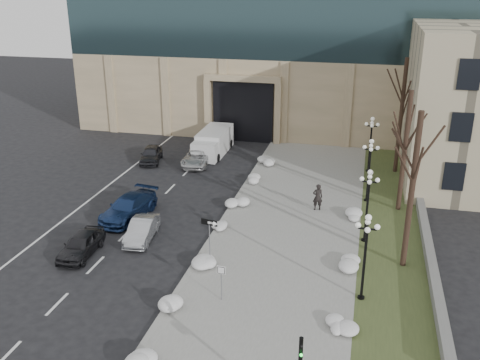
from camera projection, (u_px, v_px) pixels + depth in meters
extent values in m
plane|color=black|center=(164.00, 349.00, 23.52)|extent=(160.00, 160.00, 0.00)
cube|color=#979691|center=(291.00, 223.00, 35.44)|extent=(9.00, 40.00, 0.12)
cube|color=#979691|center=(225.00, 216.00, 36.43)|extent=(0.30, 40.00, 0.14)
cube|color=#394522|center=(392.00, 234.00, 34.01)|extent=(4.00, 40.00, 0.10)
cube|color=slate|center=(423.00, 220.00, 35.28)|extent=(0.50, 30.00, 0.70)
cube|color=tan|center=(281.00, 84.00, 60.68)|extent=(40.00, 20.00, 8.00)
cube|color=black|center=(246.00, 109.00, 53.30)|extent=(6.00, 2.50, 6.00)
cube|color=tan|center=(242.00, 78.00, 50.85)|extent=(7.50, 0.60, 0.60)
cube|color=tan|center=(208.00, 110.00, 52.80)|extent=(0.60, 0.60, 6.00)
cube|color=tan|center=(278.00, 114.00, 51.26)|extent=(0.60, 0.60, 6.00)
cube|color=black|center=(454.00, 176.00, 36.80)|extent=(1.40, 0.25, 2.00)
cube|color=black|center=(461.00, 127.00, 35.55)|extent=(1.40, 0.25, 2.00)
cube|color=black|center=(469.00, 74.00, 34.31)|extent=(1.40, 0.25, 2.00)
imported|color=black|center=(81.00, 244.00, 31.31)|extent=(1.83, 4.10, 1.37)
imported|color=#989B9F|center=(142.00, 230.00, 33.17)|extent=(1.84, 4.06, 1.29)
imported|color=navy|center=(128.00, 207.00, 36.14)|extent=(2.85, 5.45, 1.51)
imported|color=#B8B8B8|center=(197.00, 157.00, 46.50)|extent=(2.64, 4.92, 1.31)
imported|color=#2A2B2F|center=(151.00, 154.00, 47.17)|extent=(2.50, 4.32, 1.38)
imported|color=black|center=(318.00, 197.00, 37.02)|extent=(0.79, 0.63, 1.90)
cube|color=silver|center=(215.00, 140.00, 49.90)|extent=(2.36, 5.29, 2.11)
cube|color=silver|center=(205.00, 152.00, 47.06)|extent=(2.23, 1.70, 1.69)
cylinder|color=black|center=(195.00, 156.00, 47.68)|extent=(0.27, 0.74, 0.74)
cylinder|color=black|center=(218.00, 158.00, 47.23)|extent=(0.27, 0.74, 0.74)
cylinder|color=black|center=(209.00, 142.00, 51.80)|extent=(0.27, 0.74, 0.74)
cylinder|color=black|center=(230.00, 143.00, 51.35)|extent=(0.27, 0.74, 0.74)
cylinder|color=slate|center=(210.00, 243.00, 30.06)|extent=(0.06, 0.06, 2.71)
cube|color=black|center=(209.00, 222.00, 29.62)|extent=(0.98, 0.22, 0.33)
cube|color=white|center=(211.00, 223.00, 29.54)|extent=(0.46, 0.10, 0.13)
cone|color=white|center=(216.00, 224.00, 29.43)|extent=(0.28, 0.31, 0.27)
cylinder|color=slate|center=(221.00, 284.00, 26.63)|extent=(0.05, 0.05, 2.00)
cube|color=white|center=(221.00, 270.00, 26.34)|extent=(0.44, 0.06, 0.44)
cube|color=black|center=(221.00, 270.00, 26.32)|extent=(0.38, 0.03, 0.38)
cube|color=white|center=(221.00, 270.00, 26.32)|extent=(0.33, 0.03, 0.33)
imported|color=black|center=(301.00, 353.00, 18.55)|extent=(0.35, 0.86, 0.17)
sphere|color=#19E533|center=(301.00, 355.00, 18.40)|extent=(0.11, 0.11, 0.11)
ellipsoid|color=silver|center=(177.00, 303.00, 26.31)|extent=(1.10, 1.60, 0.36)
ellipsoid|color=silver|center=(204.00, 266.00, 29.70)|extent=(1.10, 1.60, 0.36)
ellipsoid|color=silver|center=(222.00, 227.00, 34.31)|extent=(1.10, 1.60, 0.36)
ellipsoid|color=silver|center=(236.00, 205.00, 37.58)|extent=(1.10, 1.60, 0.36)
ellipsoid|color=silver|center=(253.00, 180.00, 42.31)|extent=(1.10, 1.60, 0.36)
ellipsoid|color=silver|center=(265.00, 162.00, 46.46)|extent=(1.10, 1.60, 0.36)
ellipsoid|color=silver|center=(341.00, 325.00, 24.72)|extent=(1.10, 1.60, 0.36)
ellipsoid|color=silver|center=(355.00, 265.00, 29.80)|extent=(1.10, 1.60, 0.36)
ellipsoid|color=silver|center=(351.00, 216.00, 35.87)|extent=(1.10, 1.60, 0.36)
ellipsoid|color=silver|center=(264.00, 161.00, 46.65)|extent=(1.10, 1.60, 0.36)
cylinder|color=black|center=(361.00, 298.00, 27.10)|extent=(0.36, 0.36, 0.20)
cylinder|color=black|center=(364.00, 265.00, 26.43)|extent=(0.14, 0.14, 4.00)
cylinder|color=black|center=(367.00, 229.00, 25.72)|extent=(0.10, 0.90, 0.10)
cylinder|color=black|center=(367.00, 229.00, 25.72)|extent=(0.90, 0.10, 0.10)
sphere|color=white|center=(368.00, 218.00, 25.50)|extent=(0.32, 0.32, 0.32)
sphere|color=white|center=(377.00, 227.00, 25.56)|extent=(0.28, 0.28, 0.28)
sphere|color=white|center=(358.00, 225.00, 25.76)|extent=(0.28, 0.28, 0.28)
sphere|color=white|center=(368.00, 222.00, 26.07)|extent=(0.28, 0.28, 0.28)
sphere|color=white|center=(368.00, 230.00, 25.25)|extent=(0.28, 0.28, 0.28)
cylinder|color=black|center=(364.00, 241.00, 33.01)|extent=(0.36, 0.36, 0.20)
cylinder|color=black|center=(367.00, 213.00, 32.33)|extent=(0.14, 0.14, 4.00)
cylinder|color=black|center=(369.00, 182.00, 31.62)|extent=(0.10, 0.90, 0.10)
cylinder|color=black|center=(369.00, 182.00, 31.62)|extent=(0.90, 0.10, 0.10)
sphere|color=white|center=(370.00, 172.00, 31.40)|extent=(0.32, 0.32, 0.32)
sphere|color=white|center=(378.00, 180.00, 31.47)|extent=(0.28, 0.28, 0.28)
sphere|color=white|center=(362.00, 179.00, 31.66)|extent=(0.28, 0.28, 0.28)
sphere|color=white|center=(370.00, 177.00, 31.97)|extent=(0.28, 0.28, 0.28)
sphere|color=white|center=(370.00, 182.00, 31.16)|extent=(0.28, 0.28, 0.28)
cylinder|color=black|center=(366.00, 201.00, 38.91)|extent=(0.36, 0.36, 0.20)
cylinder|color=black|center=(368.00, 176.00, 38.23)|extent=(0.14, 0.14, 4.00)
cylinder|color=black|center=(371.00, 150.00, 37.52)|extent=(0.10, 0.90, 0.10)
cylinder|color=black|center=(371.00, 150.00, 37.52)|extent=(0.90, 0.10, 0.10)
sphere|color=white|center=(372.00, 141.00, 37.31)|extent=(0.32, 0.32, 0.32)
sphere|color=white|center=(378.00, 148.00, 37.37)|extent=(0.28, 0.28, 0.28)
sphere|color=white|center=(365.00, 147.00, 37.57)|extent=(0.28, 0.28, 0.28)
sphere|color=white|center=(371.00, 146.00, 37.88)|extent=(0.28, 0.28, 0.28)
sphere|color=white|center=(371.00, 149.00, 37.06)|extent=(0.28, 0.28, 0.28)
cylinder|color=black|center=(368.00, 171.00, 44.81)|extent=(0.36, 0.36, 0.20)
cylinder|color=black|center=(370.00, 150.00, 44.14)|extent=(0.14, 0.14, 4.00)
cylinder|color=black|center=(372.00, 126.00, 43.42)|extent=(0.10, 0.90, 0.10)
cylinder|color=black|center=(372.00, 126.00, 43.42)|extent=(0.90, 0.10, 0.10)
sphere|color=white|center=(373.00, 119.00, 43.21)|extent=(0.32, 0.32, 0.32)
sphere|color=white|center=(378.00, 125.00, 43.27)|extent=(0.28, 0.28, 0.28)
sphere|color=white|center=(366.00, 124.00, 43.47)|extent=(0.28, 0.28, 0.28)
sphere|color=white|center=(372.00, 123.00, 43.78)|extent=(0.28, 0.28, 0.28)
sphere|color=white|center=(372.00, 126.00, 42.96)|extent=(0.28, 0.28, 0.28)
cylinder|color=black|center=(412.00, 193.00, 28.69)|extent=(0.32, 0.32, 9.00)
cylinder|color=black|center=(404.00, 153.00, 36.04)|extent=(0.32, 0.32, 8.50)
cylinder|color=black|center=(401.00, 117.00, 43.13)|extent=(0.32, 0.32, 9.50)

